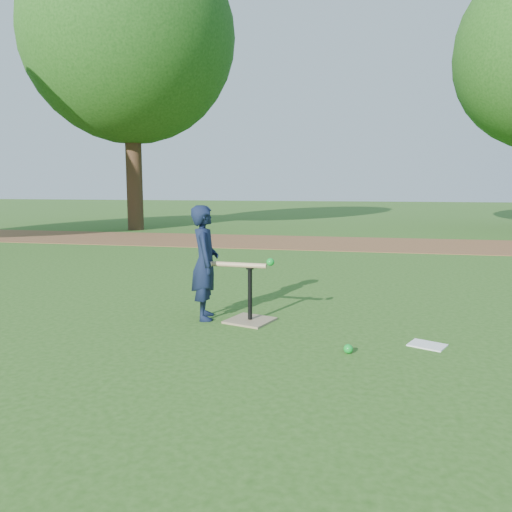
# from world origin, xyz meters

# --- Properties ---
(ground) EXTENTS (80.00, 80.00, 0.00)m
(ground) POSITION_xyz_m (0.00, 0.00, 0.00)
(ground) COLOR #285116
(ground) RESTS_ON ground
(dirt_strip) EXTENTS (24.00, 3.00, 0.01)m
(dirt_strip) POSITION_xyz_m (0.00, 7.50, 0.01)
(dirt_strip) COLOR brown
(dirt_strip) RESTS_ON ground
(child) EXTENTS (0.41, 0.51, 1.21)m
(child) POSITION_xyz_m (-0.55, 0.22, 0.60)
(child) COLOR #101932
(child) RESTS_ON ground
(wiffle_ball_ground) EXTENTS (0.08, 0.08, 0.08)m
(wiffle_ball_ground) POSITION_xyz_m (0.98, -0.60, 0.04)
(wiffle_ball_ground) COLOR #0D9927
(wiffle_ball_ground) RESTS_ON ground
(clipboard) EXTENTS (0.37, 0.33, 0.01)m
(clipboard) POSITION_xyz_m (1.66, -0.25, 0.01)
(clipboard) COLOR white
(clipboard) RESTS_ON ground
(batting_tee) EXTENTS (0.54, 0.54, 0.61)m
(batting_tee) POSITION_xyz_m (-0.06, 0.20, 0.11)
(batting_tee) COLOR #937D5D
(batting_tee) RESTS_ON ground
(swing_action) EXTENTS (0.72, 0.14, 0.12)m
(swing_action) POSITION_xyz_m (-0.14, 0.17, 0.61)
(swing_action) COLOR tan
(swing_action) RESTS_ON ground
(tree_left) EXTENTS (6.40, 6.40, 9.08)m
(tree_left) POSITION_xyz_m (-6.00, 10.00, 5.87)
(tree_left) COLOR #382316
(tree_left) RESTS_ON ground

